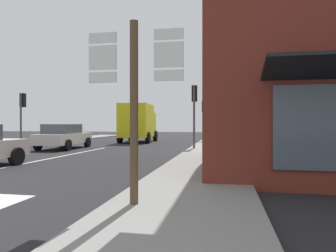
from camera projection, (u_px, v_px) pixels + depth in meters
ground_plane at (90, 151)px, 16.51m from camera, size 80.00×80.00×0.00m
sidewalk_right at (209, 156)px, 13.30m from camera, size 2.60×44.00×0.14m
lane_centre_stripe at (48, 159)px, 12.58m from camera, size 0.16×12.00×0.01m
sedan_far at (64, 136)px, 17.81m from camera, size 2.14×4.28×1.47m
delivery_truck at (138, 122)px, 24.38m from camera, size 2.75×5.13×3.05m
route_sign_post at (134, 98)px, 5.02m from camera, size 1.66×0.14×3.20m
traffic_light_near_right at (194, 102)px, 16.76m from camera, size 0.30×0.49×3.64m
traffic_light_far_right at (204, 112)px, 24.01m from camera, size 0.30×0.49×3.34m
traffic_light_near_left at (22, 107)px, 19.45m from camera, size 0.30×0.49×3.48m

